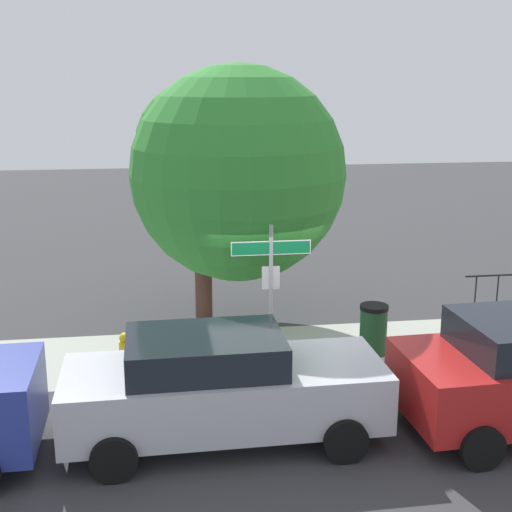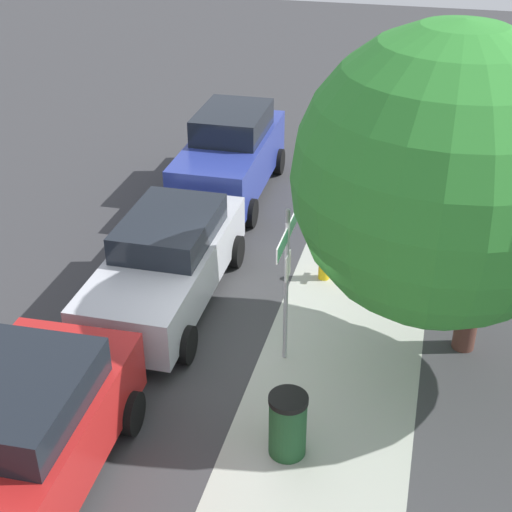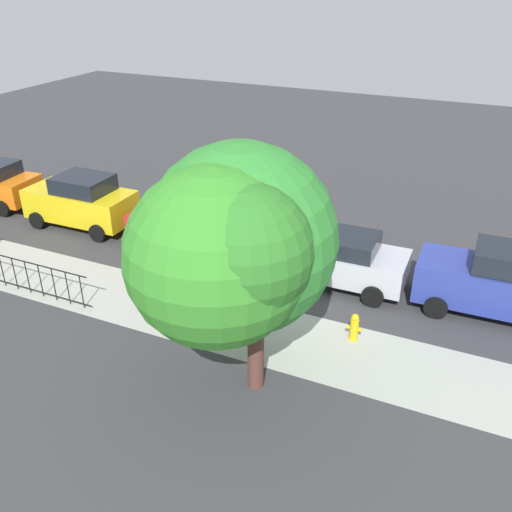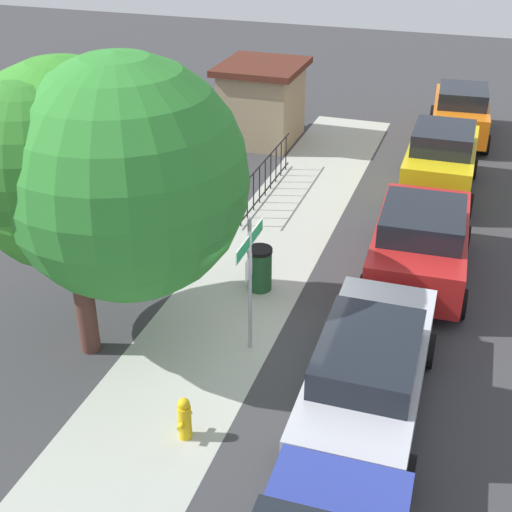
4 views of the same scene
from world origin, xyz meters
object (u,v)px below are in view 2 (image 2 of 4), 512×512
street_sign (287,261)px  car_silver (167,261)px  fire_hydrant (325,261)px  car_blue (231,154)px  car_red (13,443)px  trash_bin (288,425)px  shade_tree (485,173)px

street_sign → car_silver: size_ratio=0.58×
fire_hydrant → car_blue: bearing=-139.4°
street_sign → car_red: (3.69, -2.66, -0.94)m
street_sign → trash_bin: bearing=13.5°
trash_bin → fire_hydrant: bearing=-176.3°
shade_tree → car_blue: (-5.49, -5.33, -2.41)m
shade_tree → trash_bin: size_ratio=5.60×
car_blue → car_red: bearing=-1.4°
car_red → trash_bin: (-1.61, 3.16, -0.40)m
street_sign → car_silver: street_sign is taller
fire_hydrant → trash_bin: trash_bin is taller
street_sign → car_blue: (-5.91, -2.64, -0.83)m
fire_hydrant → trash_bin: (4.69, 0.30, 0.11)m
street_sign → fire_hydrant: size_ratio=3.48×
car_red → trash_bin: size_ratio=4.47×
car_red → trash_bin: 3.57m
fire_hydrant → car_red: bearing=-24.4°
fire_hydrant → shade_tree: bearing=48.8°
shade_tree → trash_bin: shade_tree is taller
shade_tree → car_blue: shade_tree is taller
car_silver → fire_hydrant: bearing=118.7°
street_sign → car_blue: street_sign is taller
street_sign → trash_bin: size_ratio=2.77×
car_blue → trash_bin: car_blue is taller
shade_tree → car_blue: 8.02m
car_red → car_silver: bearing=174.6°
street_sign → car_silver: 2.84m
shade_tree → car_blue: bearing=-135.8°
street_sign → car_red: street_sign is taller
street_sign → fire_hydrant: street_sign is taller
car_red → fire_hydrant: bearing=153.0°
car_red → trash_bin: car_red is taller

